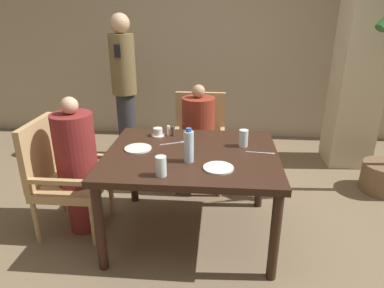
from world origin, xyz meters
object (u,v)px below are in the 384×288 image
chair_left_side (61,174)px  chair_far_side (199,137)px  teacup_with_saucer (158,132)px  standing_host (124,84)px  diner_in_left_chair (77,165)px  water_bottle (189,146)px  plate_main_right (138,148)px  diner_in_far_chair (198,137)px  glass_tall_mid (161,166)px  plate_main_left (218,168)px  glass_tall_near (243,138)px

chair_left_side → chair_far_side: bearing=41.5°
chair_far_side → teacup_with_saucer: size_ratio=8.27×
standing_host → diner_in_left_chair: bearing=-89.3°
chair_far_side → water_bottle: 1.16m
standing_host → plate_main_right: (0.51, -1.52, -0.19)m
standing_host → water_bottle: bearing=-61.5°
diner_in_left_chair → standing_host: size_ratio=0.67×
diner_in_far_chair → glass_tall_mid: size_ratio=7.99×
chair_left_side → plate_main_right: bearing=3.0°
diner_in_left_chair → chair_far_side: 1.32m
plate_main_left → teacup_with_saucer: teacup_with_saucer is taller
chair_left_side → plate_main_left: 1.32m
plate_main_left → water_bottle: size_ratio=0.83×
standing_host → chair_left_side: bearing=-94.7°
diner_in_left_chair → teacup_with_saucer: (0.60, 0.35, 0.17)m
plate_main_right → water_bottle: size_ratio=0.83×
chair_left_side → diner_in_far_chair: 1.33m
chair_left_side → teacup_with_saucer: chair_left_side is taller
plate_main_left → teacup_with_saucer: 0.81m
standing_host → teacup_with_saucer: 1.37m
chair_far_side → standing_host: standing_host is taller
teacup_with_saucer → glass_tall_near: 0.74m
chair_left_side → plate_main_right: size_ratio=4.50×
diner_in_far_chair → water_bottle: 1.00m
chair_left_side → water_bottle: size_ratio=3.75×
standing_host → plate_main_right: bearing=-71.4°
diner_in_left_chair → glass_tall_near: bearing=7.2°
diner_in_far_chair → plate_main_left: (0.21, -1.06, 0.18)m
diner_in_far_chair → water_bottle: bearing=-90.3°
plate_main_right → teacup_with_saucer: teacup_with_saucer is taller
diner_in_far_chair → diner_in_left_chair: bearing=-139.1°
diner_in_left_chair → diner_in_far_chair: (0.92, 0.79, -0.03)m
glass_tall_near → chair_far_side: bearing=117.3°
glass_tall_near → plate_main_left: bearing=-113.9°
plate_main_right → glass_tall_mid: (0.26, -0.43, 0.06)m
diner_in_far_chair → plate_main_right: bearing=-119.1°
plate_main_left → plate_main_right: bearing=154.7°
diner_in_left_chair → standing_host: (-0.02, 1.56, 0.34)m
chair_left_side → glass_tall_near: 1.50m
water_bottle → glass_tall_near: (0.41, 0.33, -0.05)m
glass_tall_mid → chair_left_side: bearing=156.0°
plate_main_right → teacup_with_saucer: 0.33m
diner_in_far_chair → glass_tall_near: diner_in_far_chair is taller
chair_left_side → diner_in_far_chair: diner_in_far_chair is taller
glass_tall_near → glass_tall_mid: same height
chair_far_side → glass_tall_mid: size_ratio=6.95×
standing_host → water_bottle: standing_host is taller
diner_in_far_chair → glass_tall_near: 0.78m
teacup_with_saucer → glass_tall_mid: (0.16, -0.75, 0.04)m
plate_main_right → glass_tall_near: size_ratio=1.54×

